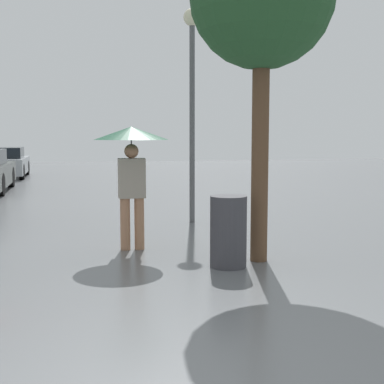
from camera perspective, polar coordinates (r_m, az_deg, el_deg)
pedestrian at (r=7.77m, az=-6.48°, el=4.45°), size 1.08×1.08×1.79m
parked_car_farthest at (r=22.13m, az=-19.38°, el=2.92°), size 1.66×3.84×1.17m
street_lamp at (r=10.21m, az=0.01°, el=12.50°), size 0.33×0.33×4.00m
trash_bin at (r=6.82m, az=3.90°, el=-4.22°), size 0.47×0.47×0.91m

